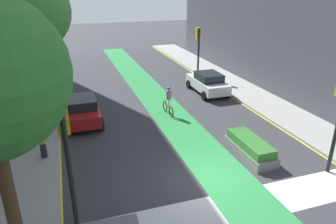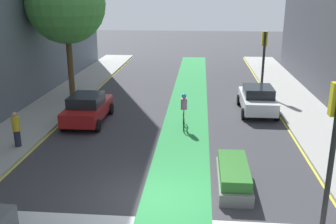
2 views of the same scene
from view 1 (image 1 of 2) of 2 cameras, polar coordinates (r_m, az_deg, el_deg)
ground_plane at (r=13.70m, az=7.47°, el=-11.86°), size 120.00×120.00×0.00m
bike_lane_paint at (r=13.98m, az=10.06°, el=-11.27°), size 2.40×60.00×0.01m
crosswalk_band at (r=12.30m, az=11.62°, el=-16.68°), size 12.00×1.80×0.01m
sidewalk_left at (r=12.84m, az=-25.88°, el=-16.46°), size 3.00×60.00×0.15m
curb_stripe_left at (r=12.70m, az=-18.90°, el=-16.11°), size 0.16×60.00×0.01m
curb_stripe_right at (r=16.91m, az=26.30°, el=-7.13°), size 0.16×60.00×0.01m
traffic_signal_near_left at (r=10.17m, az=-17.97°, el=-5.75°), size 0.35×0.52×4.35m
traffic_signal_far_right at (r=26.93m, az=5.50°, el=12.23°), size 0.35×0.52×4.32m
car_red_left_far at (r=19.16m, az=-15.29°, el=0.48°), size 2.04×4.21×1.57m
car_white_right_far at (r=23.80m, az=7.21°, el=5.32°), size 2.02×4.20×1.57m
cyclist_in_lane at (r=19.51m, az=0.10°, el=2.21°), size 0.32×1.73×1.86m
pedestrian_sidewalk_left_a at (r=15.53m, az=-21.87°, el=-4.98°), size 0.34×0.34×1.60m
street_tree_far at (r=22.17m, az=-23.47°, el=16.36°), size 4.79×4.79×8.31m
median_planter at (r=15.56m, az=14.68°, el=-6.28°), size 1.13×3.07×0.85m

